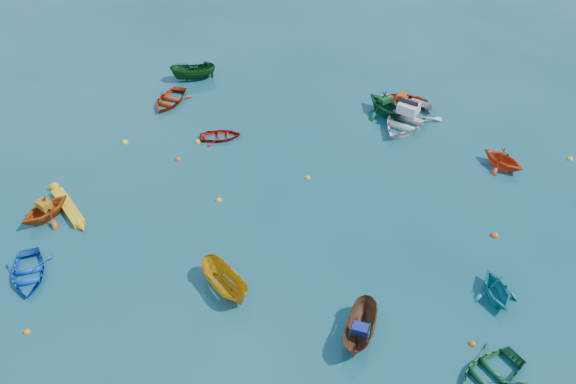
% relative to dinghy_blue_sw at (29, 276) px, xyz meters
% --- Properties ---
extents(ground, '(160.00, 160.00, 0.00)m').
position_rel_dinghy_blue_sw_xyz_m(ground, '(9.04, 4.35, 0.00)').
color(ground, '#0A4148').
rests_on(ground, ground).
extents(dinghy_blue_sw, '(3.56, 3.69, 0.62)m').
position_rel_dinghy_blue_sw_xyz_m(dinghy_blue_sw, '(0.00, 0.00, 0.00)').
color(dinghy_blue_sw, blue).
rests_on(dinghy_blue_sw, ground).
extents(sampan_brown_mid, '(1.27, 3.11, 1.19)m').
position_rel_dinghy_blue_sw_xyz_m(sampan_brown_mid, '(14.92, 2.15, 0.00)').
color(sampan_brown_mid, brown).
rests_on(sampan_brown_mid, ground).
extents(dinghy_orange_w, '(2.89, 3.15, 1.39)m').
position_rel_dinghy_blue_sw_xyz_m(dinghy_orange_w, '(-1.85, 3.53, 0.00)').
color(dinghy_orange_w, '#C04C12').
rests_on(dinghy_orange_w, ground).
extents(sampan_yellow_mid, '(3.31, 2.69, 1.22)m').
position_rel_dinghy_blue_sw_xyz_m(sampan_yellow_mid, '(8.73, 2.47, 0.00)').
color(sampan_yellow_mid, orange).
rests_on(sampan_yellow_mid, ground).
extents(dinghy_green_e, '(3.57, 3.74, 0.63)m').
position_rel_dinghy_blue_sw_xyz_m(dinghy_green_e, '(20.02, 2.18, 0.00)').
color(dinghy_green_e, '#14562A').
rests_on(dinghy_green_e, ground).
extents(dinghy_cyan_se, '(2.80, 2.94, 1.21)m').
position_rel_dinghy_blue_sw_xyz_m(dinghy_cyan_se, '(19.88, 6.31, 0.00)').
color(dinghy_cyan_se, teal).
rests_on(dinghy_cyan_se, ground).
extents(dinghy_red_nw, '(3.03, 2.74, 0.52)m').
position_rel_dinghy_blue_sw_xyz_m(dinghy_red_nw, '(3.24, 13.15, 0.00)').
color(dinghy_red_nw, '#AE160E').
rests_on(dinghy_red_nw, ground).
extents(dinghy_green_n, '(4.02, 3.95, 1.61)m').
position_rel_dinghy_blue_sw_xyz_m(dinghy_green_n, '(11.84, 19.43, 0.00)').
color(dinghy_green_n, '#12512B').
rests_on(dinghy_green_n, ground).
extents(dinghy_red_ne, '(3.20, 2.35, 0.64)m').
position_rel_dinghy_blue_sw_xyz_m(dinghy_red_ne, '(12.70, 21.19, 0.00)').
color(dinghy_red_ne, '#CA3C10').
rests_on(dinghy_red_ne, ground).
extents(dinghy_red_far, '(2.57, 3.44, 0.68)m').
position_rel_dinghy_blue_sw_xyz_m(dinghy_red_far, '(-1.78, 15.70, 0.00)').
color(dinghy_red_far, '#B4330F').
rests_on(dinghy_red_far, ground).
extents(dinghy_orange_far, '(3.21, 3.08, 1.31)m').
position_rel_dinghy_blue_sw_xyz_m(dinghy_orange_far, '(19.39, 16.21, 0.00)').
color(dinghy_orange_far, red).
rests_on(dinghy_orange_far, ground).
extents(sampan_green_far, '(3.32, 2.67, 1.22)m').
position_rel_dinghy_blue_sw_xyz_m(sampan_green_far, '(-1.84, 19.14, 0.00)').
color(sampan_green_far, '#0F4112').
rests_on(sampan_green_far, ground).
extents(kayak_yellow, '(3.71, 2.65, 0.41)m').
position_rel_dinghy_blue_sw_xyz_m(kayak_yellow, '(-1.24, 4.45, 0.00)').
color(kayak_yellow, gold).
rests_on(kayak_yellow, ground).
extents(motorboat_white, '(4.52, 5.56, 1.62)m').
position_rel_dinghy_blue_sw_xyz_m(motorboat_white, '(13.42, 18.72, 0.00)').
color(motorboat_white, silver).
rests_on(motorboat_white, ground).
extents(tarp_blue_a, '(0.64, 0.49, 0.30)m').
position_rel_dinghy_blue_sw_xyz_m(tarp_blue_a, '(14.92, 2.00, 0.74)').
color(tarp_blue_a, navy).
rests_on(tarp_blue_a, sampan_brown_mid).
extents(tarp_orange_a, '(0.83, 0.71, 0.35)m').
position_rel_dinghy_blue_sw_xyz_m(tarp_orange_a, '(-1.84, 3.58, 0.87)').
color(tarp_orange_a, '#B36B12').
rests_on(tarp_orange_a, dinghy_orange_w).
extents(tarp_green_b, '(0.83, 0.86, 0.33)m').
position_rel_dinghy_blue_sw_xyz_m(tarp_green_b, '(11.76, 19.49, 0.97)').
color(tarp_green_b, '#124B1D').
rests_on(tarp_green_b, dinghy_green_n).
extents(tarp_orange_b, '(0.55, 0.71, 0.33)m').
position_rel_dinghy_blue_sw_xyz_m(tarp_orange_b, '(12.60, 21.18, 0.49)').
color(tarp_orange_b, '#B23812').
rests_on(tarp_orange_b, dinghy_red_ne).
extents(buoy_or_a, '(0.29, 0.29, 0.29)m').
position_rel_dinghy_blue_sw_xyz_m(buoy_or_a, '(2.03, -2.51, 0.00)').
color(buoy_or_a, orange).
rests_on(buoy_or_a, ground).
extents(buoy_ye_a, '(0.32, 0.32, 0.32)m').
position_rel_dinghy_blue_sw_xyz_m(buoy_ye_a, '(5.70, 7.86, 0.00)').
color(buoy_ye_a, yellow).
rests_on(buoy_ye_a, ground).
extents(buoy_or_b, '(0.29, 0.29, 0.29)m').
position_rel_dinghy_blue_sw_xyz_m(buoy_or_b, '(19.27, 3.45, 0.00)').
color(buoy_or_b, '#DB510B').
rests_on(buoy_or_b, ground).
extents(buoy_ye_b, '(0.36, 0.36, 0.36)m').
position_rel_dinghy_blue_sw_xyz_m(buoy_ye_b, '(2.12, 12.26, 0.00)').
color(buoy_ye_b, yellow).
rests_on(buoy_ye_b, ground).
extents(buoy_or_c, '(0.33, 0.33, 0.33)m').
position_rel_dinghy_blue_sw_xyz_m(buoy_or_c, '(1.91, 10.27, 0.00)').
color(buoy_or_c, '#D7560B').
rests_on(buoy_or_c, ground).
extents(buoy_ye_c, '(0.30, 0.30, 0.30)m').
position_rel_dinghy_blue_sw_xyz_m(buoy_ye_c, '(9.46, 11.31, 0.00)').
color(buoy_ye_c, gold).
rests_on(buoy_ye_c, ground).
extents(buoy_or_d, '(0.39, 0.39, 0.39)m').
position_rel_dinghy_blue_sw_xyz_m(buoy_or_d, '(19.54, 10.27, 0.00)').
color(buoy_or_d, '#D7520B').
rests_on(buoy_or_d, ground).
extents(buoy_ye_d, '(0.39, 0.39, 0.39)m').
position_rel_dinghy_blue_sw_xyz_m(buoy_ye_d, '(-1.95, 10.67, 0.00)').
color(buoy_ye_d, yellow).
rests_on(buoy_ye_d, ground).
extents(buoy_or_e, '(0.30, 0.30, 0.30)m').
position_rel_dinghy_blue_sw_xyz_m(buoy_or_e, '(11.26, 20.45, 0.00)').
color(buoy_or_e, orange).
rests_on(buoy_or_e, ground).
extents(buoy_ye_e, '(0.35, 0.35, 0.35)m').
position_rel_dinghy_blue_sw_xyz_m(buoy_ye_e, '(23.05, 18.36, 0.00)').
color(buoy_ye_e, yellow).
rests_on(buoy_ye_e, ground).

